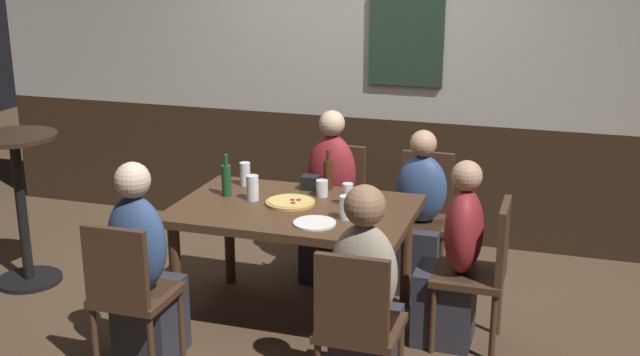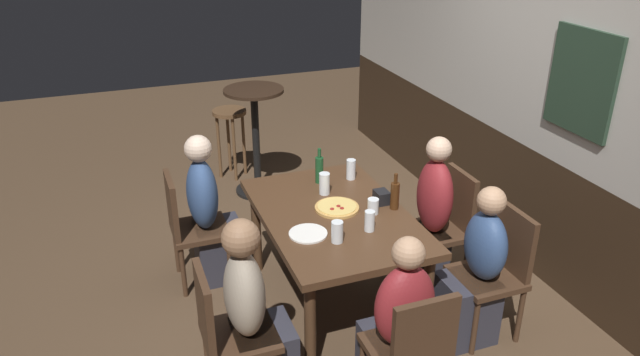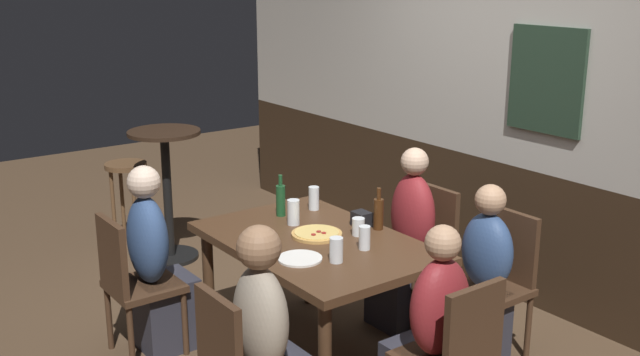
# 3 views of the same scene
# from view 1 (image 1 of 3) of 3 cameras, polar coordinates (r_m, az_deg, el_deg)

# --- Properties ---
(ground_plane) EXTENTS (12.00, 12.00, 0.00)m
(ground_plane) POSITION_cam_1_polar(r_m,az_deg,el_deg) (5.07, -1.74, -10.01)
(ground_plane) COLOR #4C3826
(wall_back) EXTENTS (6.40, 0.13, 2.60)m
(wall_back) POSITION_cam_1_polar(r_m,az_deg,el_deg) (6.19, 3.26, 7.58)
(wall_back) COLOR #332316
(wall_back) RESTS_ON ground_plane
(dining_table) EXTENTS (1.43, 0.94, 0.74)m
(dining_table) POSITION_cam_1_polar(r_m,az_deg,el_deg) (4.81, -1.81, -3.04)
(dining_table) COLOR #472D1C
(dining_table) RESTS_ON ground_plane
(chair_mid_far) EXTENTS (0.40, 0.40, 0.88)m
(chair_mid_far) POSITION_cam_1_polar(r_m,az_deg,el_deg) (5.66, 1.18, -1.66)
(chair_mid_far) COLOR #422B1C
(chair_mid_far) RESTS_ON ground_plane
(chair_right_far) EXTENTS (0.40, 0.40, 0.88)m
(chair_right_far) POSITION_cam_1_polar(r_m,az_deg,el_deg) (5.52, 7.44, -2.26)
(chair_right_far) COLOR #422B1C
(chair_right_far) RESTS_ON ground_plane
(chair_left_near) EXTENTS (0.40, 0.40, 0.88)m
(chair_left_near) POSITION_cam_1_polar(r_m,az_deg,el_deg) (4.38, -13.56, -7.77)
(chair_left_near) COLOR #422B1C
(chair_left_near) RESTS_ON ground_plane
(chair_right_near) EXTENTS (0.40, 0.40, 0.88)m
(chair_right_near) POSITION_cam_1_polar(r_m,az_deg,el_deg) (3.92, 2.66, -10.29)
(chair_right_near) COLOR #422B1C
(chair_right_near) RESTS_ON ground_plane
(chair_head_east) EXTENTS (0.40, 0.40, 0.88)m
(chair_head_east) POSITION_cam_1_polar(r_m,az_deg,el_deg) (4.64, 11.56, -6.22)
(chair_head_east) COLOR #422B1C
(chair_head_east) RESTS_ON ground_plane
(person_mid_far) EXTENTS (0.34, 0.37, 1.18)m
(person_mid_far) POSITION_cam_1_polar(r_m,az_deg,el_deg) (5.51, 0.70, -2.20)
(person_mid_far) COLOR #2D2D38
(person_mid_far) RESTS_ON ground_plane
(person_right_far) EXTENTS (0.34, 0.37, 1.08)m
(person_right_far) POSITION_cam_1_polar(r_m,az_deg,el_deg) (5.38, 7.10, -3.26)
(person_right_far) COLOR #2D2D38
(person_right_far) RESTS_ON ground_plane
(person_left_near) EXTENTS (0.34, 0.37, 1.17)m
(person_left_near) POSITION_cam_1_polar(r_m,az_deg,el_deg) (4.51, -12.50, -7.03)
(person_left_near) COLOR #2D2D38
(person_left_near) RESTS_ON ground_plane
(person_right_near) EXTENTS (0.34, 0.37, 1.16)m
(person_right_near) POSITION_cam_1_polar(r_m,az_deg,el_deg) (4.06, 3.26, -9.34)
(person_right_near) COLOR #2D2D38
(person_right_near) RESTS_ON ground_plane
(person_head_east) EXTENTS (0.37, 0.34, 1.11)m
(person_head_east) POSITION_cam_1_polar(r_m,az_deg,el_deg) (4.67, 9.53, -6.41)
(person_head_east) COLOR #2D2D38
(person_head_east) RESTS_ON ground_plane
(pizza) EXTENTS (0.30, 0.30, 0.03)m
(pizza) POSITION_cam_1_polar(r_m,az_deg,el_deg) (4.83, -2.13, -1.74)
(pizza) COLOR tan
(pizza) RESTS_ON dining_table
(pint_glass_amber) EXTENTS (0.07, 0.07, 0.14)m
(pint_glass_amber) POSITION_cam_1_polar(r_m,az_deg,el_deg) (4.79, 2.00, -1.29)
(pint_glass_amber) COLOR silver
(pint_glass_amber) RESTS_ON dining_table
(tumbler_water) EXTENTS (0.08, 0.08, 0.16)m
(tumbler_water) POSITION_cam_1_polar(r_m,az_deg,el_deg) (4.90, -4.85, -0.83)
(tumbler_water) COLOR silver
(tumbler_water) RESTS_ON dining_table
(highball_clear) EXTENTS (0.07, 0.07, 0.14)m
(highball_clear) POSITION_cam_1_polar(r_m,az_deg,el_deg) (4.55, 1.85, -2.19)
(highball_clear) COLOR silver
(highball_clear) RESTS_ON dining_table
(tumbler_short) EXTENTS (0.08, 0.08, 0.10)m
(tumbler_short) POSITION_cam_1_polar(r_m,az_deg,el_deg) (4.96, 0.15, -0.82)
(tumbler_short) COLOR silver
(tumbler_short) RESTS_ON dining_table
(pint_glass_stout) EXTENTS (0.07, 0.07, 0.15)m
(pint_glass_stout) POSITION_cam_1_polar(r_m,az_deg,el_deg) (5.20, -5.38, 0.18)
(pint_glass_stout) COLOR silver
(pint_glass_stout) RESTS_ON dining_table
(beer_bottle_green) EXTENTS (0.06, 0.06, 0.27)m
(beer_bottle_green) POSITION_cam_1_polar(r_m,az_deg,el_deg) (4.98, -6.72, -0.10)
(beer_bottle_green) COLOR #194723
(beer_bottle_green) RESTS_ON dining_table
(beer_bottle_brown) EXTENTS (0.06, 0.06, 0.26)m
(beer_bottle_brown) POSITION_cam_1_polar(r_m,az_deg,el_deg) (5.09, 0.59, 0.33)
(beer_bottle_brown) COLOR #42230F
(beer_bottle_brown) RESTS_ON dining_table
(plate_white_large) EXTENTS (0.24, 0.24, 0.01)m
(plate_white_large) POSITION_cam_1_polar(r_m,az_deg,el_deg) (4.49, -0.39, -3.24)
(plate_white_large) COLOR white
(plate_white_large) RESTS_ON dining_table
(condiment_caddy) EXTENTS (0.11, 0.09, 0.09)m
(condiment_caddy) POSITION_cam_1_polar(r_m,az_deg,el_deg) (5.10, -0.68, -0.33)
(condiment_caddy) COLOR black
(condiment_caddy) RESTS_ON dining_table
(side_bar_table) EXTENTS (0.56, 0.56, 1.05)m
(side_bar_table) POSITION_cam_1_polar(r_m,az_deg,el_deg) (5.72, -20.67, -1.30)
(side_bar_table) COLOR black
(side_bar_table) RESTS_ON ground_plane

